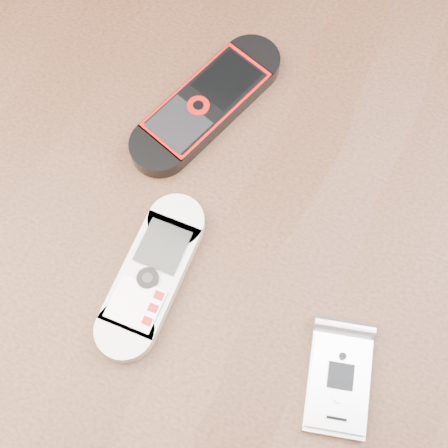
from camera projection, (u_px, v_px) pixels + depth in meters
ground at (222, 366)px, 1.22m from camera, size 4.00×4.00×0.00m
table at (219, 265)px, 0.62m from camera, size 1.20×0.80×0.75m
nokia_white at (152, 275)px, 0.49m from camera, size 0.05×0.15×0.02m
nokia_black_red at (207, 103)px, 0.55m from camera, size 0.10×0.18×0.02m
motorola_razr at (339, 380)px, 0.47m from camera, size 0.07×0.10×0.01m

